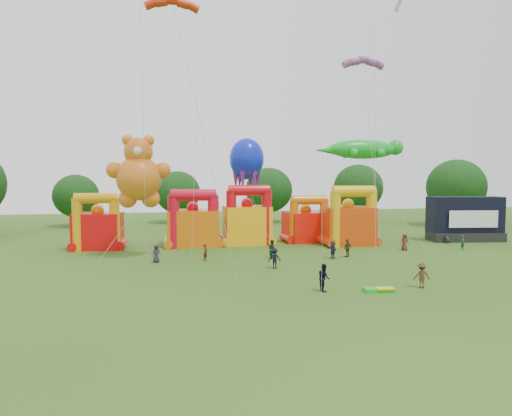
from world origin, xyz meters
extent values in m
plane|color=#2E4F16|center=(0.00, 0.00, 0.00)|extent=(160.00, 160.00, 0.00)
cylinder|color=#352314|center=(36.14, 41.70, 1.86)|extent=(0.44, 0.44, 3.72)
ellipsoid|color=#143911|center=(36.14, 41.70, 6.41)|extent=(9.30, 9.30, 8.89)
cylinder|color=#352314|center=(23.75, 52.02, 1.75)|extent=(0.44, 0.44, 3.51)
ellipsoid|color=#143911|center=(23.75, 52.02, 6.04)|extent=(8.77, 8.78, 8.39)
cylinder|color=#352314|center=(7.71, 53.63, 1.65)|extent=(0.44, 0.44, 3.30)
ellipsoid|color=#143911|center=(7.71, 53.63, 5.68)|extent=(8.25, 8.25, 7.88)
cylinder|color=#352314|center=(-8.00, 55.61, 1.55)|extent=(0.44, 0.44, 3.09)
ellipsoid|color=#143911|center=(-8.00, 55.61, 5.32)|extent=(7.73, 7.72, 7.38)
cylinder|color=#352314|center=(-24.17, 52.93, 1.44)|extent=(0.44, 0.44, 2.88)
ellipsoid|color=#143911|center=(-24.17, 52.93, 4.96)|extent=(7.20, 7.20, 6.88)
cube|color=red|center=(-17.58, 28.76, 2.01)|extent=(5.38, 4.52, 4.01)
cylinder|color=orange|center=(-19.50, 27.33, 2.87)|extent=(1.09, 1.09, 5.73)
cylinder|color=orange|center=(-15.65, 27.33, 2.87)|extent=(1.09, 1.09, 5.73)
cylinder|color=orange|center=(-17.58, 27.33, 5.73)|extent=(4.40, 1.14, 1.14)
sphere|color=orange|center=(-17.58, 28.76, 4.31)|extent=(1.40, 1.40, 1.40)
cube|color=orange|center=(-7.06, 29.03, 2.09)|extent=(5.98, 4.89, 4.18)
cylinder|color=red|center=(-9.30, 27.36, 2.99)|extent=(1.26, 1.26, 5.98)
cylinder|color=red|center=(-4.82, 27.36, 2.99)|extent=(1.26, 1.26, 5.98)
cylinder|color=red|center=(-7.06, 27.36, 5.98)|extent=(5.12, 1.33, 1.33)
sphere|color=red|center=(-7.06, 29.03, 4.48)|extent=(1.40, 1.40, 1.40)
cube|color=#FFAB0D|center=(-0.60, 29.24, 2.26)|extent=(5.44, 4.38, 4.52)
cylinder|color=red|center=(-2.70, 27.68, 3.23)|extent=(1.19, 1.19, 6.46)
cylinder|color=red|center=(1.50, 27.68, 3.23)|extent=(1.19, 1.19, 6.46)
cylinder|color=red|center=(-0.60, 27.68, 6.46)|extent=(4.79, 1.24, 1.24)
sphere|color=red|center=(-0.60, 29.24, 4.82)|extent=(1.40, 1.40, 1.40)
cube|color=red|center=(6.90, 29.67, 1.83)|extent=(5.48, 4.71, 3.67)
cylinder|color=orange|center=(5.01, 28.26, 2.62)|extent=(1.07, 1.07, 5.24)
cylinder|color=orange|center=(8.79, 28.26, 2.62)|extent=(1.07, 1.07, 5.24)
cylinder|color=orange|center=(6.90, 28.26, 5.24)|extent=(4.32, 1.12, 1.12)
sphere|color=orange|center=(6.90, 29.67, 3.97)|extent=(1.40, 1.40, 1.40)
cube|color=red|center=(11.13, 26.49, 2.23)|extent=(6.00, 4.95, 4.46)
cylinder|color=#E6B20C|center=(8.91, 24.84, 3.19)|extent=(1.25, 1.25, 6.37)
cylinder|color=#E6B20C|center=(13.35, 24.84, 3.19)|extent=(1.25, 1.25, 6.37)
cylinder|color=#E6B20C|center=(11.13, 24.84, 6.37)|extent=(5.06, 1.31, 1.31)
sphere|color=#E6B20C|center=(11.13, 26.49, 4.76)|extent=(1.40, 1.40, 1.40)
cube|color=black|center=(26.77, 26.27, 0.55)|extent=(9.26, 4.53, 1.10)
cube|color=black|center=(26.77, 26.47, 3.32)|extent=(9.20, 4.10, 4.44)
cube|color=white|center=(26.77, 24.77, 2.88)|extent=(6.08, 0.93, 2.09)
cylinder|color=black|center=(23.21, 24.94, 0.40)|extent=(0.30, 0.90, 0.90)
cylinder|color=black|center=(30.32, 24.94, 0.40)|extent=(0.30, 0.90, 0.90)
sphere|color=orange|center=(-12.70, 21.84, 7.90)|extent=(4.39, 4.39, 4.39)
sphere|color=orange|center=(-12.70, 21.84, 10.50)|extent=(2.80, 2.80, 2.80)
sphere|color=orange|center=(-13.69, 21.84, 11.60)|extent=(1.10, 1.10, 1.10)
sphere|color=orange|center=(-11.70, 21.84, 11.60)|extent=(1.10, 1.10, 1.10)
sphere|color=orange|center=(-14.99, 21.84, 8.70)|extent=(1.60, 1.60, 1.60)
sphere|color=orange|center=(-10.40, 21.84, 8.70)|extent=(1.60, 1.60, 1.60)
sphere|color=orange|center=(-13.79, 21.84, 5.91)|extent=(1.80, 1.80, 1.80)
sphere|color=orange|center=(-11.60, 21.84, 5.91)|extent=(1.80, 1.80, 1.80)
sphere|color=white|center=(-12.70, 20.49, 10.50)|extent=(0.80, 0.80, 0.80)
ellipsoid|color=green|center=(14.50, 30.00, 11.52)|extent=(9.20, 2.88, 2.44)
sphere|color=green|center=(18.99, 30.00, 11.79)|extent=(1.98, 1.98, 1.98)
cone|color=green|center=(9.82, 30.00, 11.34)|extent=(3.59, 1.44, 1.44)
sphere|color=green|center=(16.29, 31.44, 10.98)|extent=(1.08, 1.08, 1.08)
sphere|color=green|center=(16.29, 28.56, 10.98)|extent=(1.08, 1.08, 1.08)
sphere|color=green|center=(12.70, 31.44, 10.98)|extent=(1.08, 1.08, 1.08)
sphere|color=green|center=(12.70, 28.56, 10.98)|extent=(1.08, 1.08, 1.08)
ellipsoid|color=#0D21CB|center=(0.05, 32.90, 10.30)|extent=(4.38, 4.38, 5.26)
cone|color=#591E8C|center=(1.48, 32.90, 7.89)|extent=(0.99, 0.99, 3.51)
cone|color=#591E8C|center=(0.76, 34.14, 7.89)|extent=(0.99, 0.99, 3.51)
cone|color=#591E8C|center=(-0.66, 34.14, 7.89)|extent=(0.99, 0.99, 3.51)
cone|color=#591E8C|center=(-1.37, 32.90, 7.89)|extent=(0.99, 0.99, 3.51)
cone|color=#591E8C|center=(-0.66, 31.67, 7.89)|extent=(0.99, 0.99, 3.51)
cone|color=#591E8C|center=(0.76, 31.67, 7.89)|extent=(0.99, 0.99, 3.51)
cube|color=silver|center=(11.87, 16.81, 24.37)|extent=(1.02, 1.02, 1.10)
cube|color=green|center=(4.42, 4.99, 0.12)|extent=(2.07, 1.15, 0.24)
cube|color=yellow|center=(4.82, 4.69, 0.26)|extent=(1.24, 0.69, 0.10)
imported|color=#28233A|center=(-11.08, 19.04, 0.84)|extent=(0.89, 0.66, 1.67)
imported|color=#511817|center=(-6.46, 19.16, 0.80)|extent=(0.60, 0.69, 1.61)
imported|color=#173A1E|center=(0.12, 19.07, 0.93)|extent=(0.82, 0.99, 1.85)
imported|color=black|center=(-0.84, 14.21, 0.90)|extent=(1.19, 0.72, 1.80)
imported|color=#403B19|center=(7.71, 18.33, 0.91)|extent=(1.15, 0.93, 1.83)
imported|color=#24263D|center=(5.93, 17.81, 0.86)|extent=(0.80, 1.67, 1.73)
imported|color=#521A17|center=(15.42, 20.88, 0.91)|extent=(0.95, 0.68, 1.83)
imported|color=#193F2D|center=(21.89, 19.91, 0.82)|extent=(0.70, 0.71, 1.65)
imported|color=black|center=(0.70, 5.82, 0.97)|extent=(0.75, 0.96, 1.95)
imported|color=#46301C|center=(7.98, 5.29, 0.92)|extent=(1.28, 0.85, 1.84)
camera|label=1|loc=(-10.24, -24.33, 8.11)|focal=32.00mm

